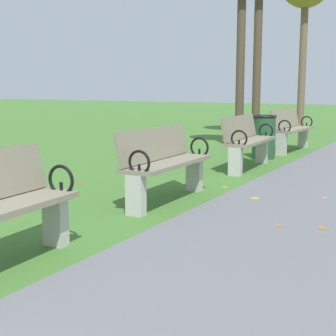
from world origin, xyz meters
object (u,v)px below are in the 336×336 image
at_px(trash_bin, 264,137).
at_px(park_bench_5, 291,129).
at_px(park_bench_4, 247,140).
at_px(park_bench_3, 164,162).

bearing_deg(trash_bin, park_bench_5, 83.84).
distance_m(park_bench_4, trash_bin, 1.32).
bearing_deg(trash_bin, park_bench_4, -83.60).
relative_size(park_bench_5, trash_bin, 1.93).
distance_m(park_bench_3, park_bench_4, 2.82).
bearing_deg(park_bench_4, park_bench_3, -90.00).
bearing_deg(park_bench_4, park_bench_5, 90.00).
bearing_deg(park_bench_3, trash_bin, 92.04).
bearing_deg(trash_bin, park_bench_3, -87.96).
height_order(park_bench_3, park_bench_4, same).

